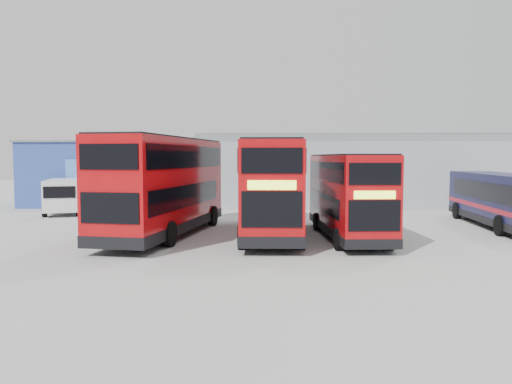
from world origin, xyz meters
The scene contains 8 objects.
ground_plane centered at (0.00, 0.00, 0.00)m, with size 120.00×120.00×0.00m, color #9F9F9A.
office_block centered at (-14.00, 17.99, 2.58)m, with size 12.30×8.32×5.12m.
maintenance_shed centered at (8.00, 20.00, 2.60)m, with size 30.50×12.00×5.89m.
double_decker_left centered at (-5.88, 1.73, 2.40)m, with size 4.40×11.65×4.82m.
double_decker_centre centered at (-0.67, 2.04, 2.31)m, with size 2.92×11.01×4.63m.
double_decker_right centered at (2.99, 1.52, 1.99)m, with size 3.00×9.61×4.00m.
single_decker_blue centered at (11.91, 5.28, 1.47)m, with size 3.12×11.04×2.96m.
panel_van centered at (-14.93, 11.06, 1.31)m, with size 3.62×5.73×2.34m.
Camera 1 is at (-0.45, -22.41, 3.86)m, focal length 35.00 mm.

